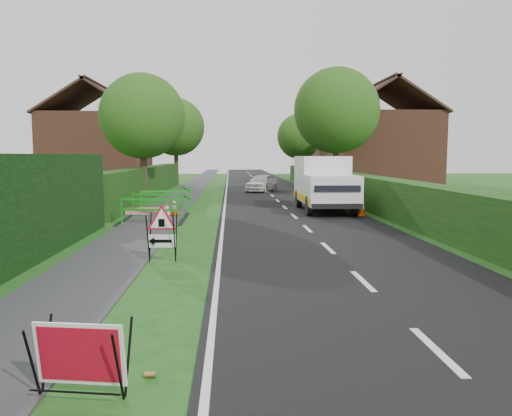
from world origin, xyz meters
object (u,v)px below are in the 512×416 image
hatchback_car (262,183)px  triangle_sign (160,229)px  works_van (324,182)px  red_rect_sign (80,356)px

hatchback_car → triangle_sign: bearing=-77.5°
triangle_sign → works_van: (5.78, 10.53, 0.51)m
triangle_sign → works_van: size_ratio=0.21×
red_rect_sign → triangle_sign: size_ratio=0.89×
red_rect_sign → works_van: (5.70, 17.04, 0.84)m
red_rect_sign → triangle_sign: bearing=100.0°
red_rect_sign → hatchback_car: size_ratio=0.28×
works_van → hatchback_car: (-2.00, 12.10, -0.68)m
red_rect_sign → hatchback_car: hatchback_car is taller
triangle_sign → hatchback_car: (3.78, 22.63, -0.17)m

